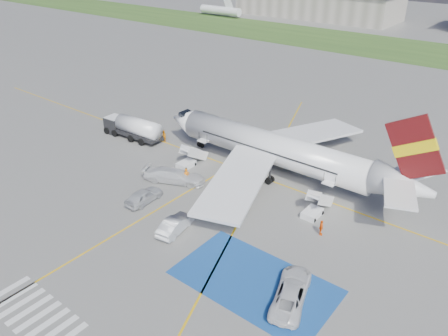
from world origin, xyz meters
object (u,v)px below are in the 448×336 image
(gpu_cart, at_px, (150,134))
(van_white_b, at_px, (174,174))
(fuel_tanker, at_px, (133,129))
(car_silver_b, at_px, (175,225))
(airliner, at_px, (282,151))
(van_white_a, at_px, (291,290))
(car_silver_a, at_px, (144,196))

(gpu_cart, height_order, van_white_b, van_white_b)
(fuel_tanker, relative_size, car_silver_b, 2.07)
(airliner, xyz_separation_m, van_white_a, (12.04, -17.83, -2.38))
(gpu_cart, height_order, van_white_a, van_white_a)
(car_silver_a, bearing_deg, fuel_tanker, -40.95)
(gpu_cart, xyz_separation_m, car_silver_b, (19.13, -14.37, 0.04))
(gpu_cart, relative_size, car_silver_a, 0.44)
(airliner, bearing_deg, fuel_tanker, -170.75)
(airliner, bearing_deg, van_white_b, -134.54)
(car_silver_a, bearing_deg, van_white_b, -87.53)
(airliner, relative_size, car_silver_a, 7.62)
(fuel_tanker, distance_m, van_white_b, 15.22)
(airliner, relative_size, fuel_tanker, 3.65)
(car_silver_a, xyz_separation_m, car_silver_b, (6.71, -1.81, -0.02))
(gpu_cart, bearing_deg, car_silver_b, -39.67)
(airliner, bearing_deg, van_white_a, -55.98)
(gpu_cart, distance_m, van_white_b, 13.79)
(car_silver_b, bearing_deg, van_white_a, 166.13)
(car_silver_b, bearing_deg, airliner, -107.28)
(gpu_cart, height_order, car_silver_b, gpu_cart)
(car_silver_b, xyz_separation_m, van_white_a, (14.16, -0.93, 0.21))
(van_white_a, bearing_deg, van_white_b, -39.69)
(car_silver_a, relative_size, van_white_a, 0.90)
(fuel_tanker, xyz_separation_m, van_white_a, (35.53, -14.00, -0.42))
(car_silver_a, bearing_deg, van_white_a, 169.09)
(airliner, bearing_deg, car_silver_b, -97.16)
(car_silver_a, distance_m, van_white_a, 21.04)
(gpu_cart, distance_m, van_white_a, 36.64)
(airliner, xyz_separation_m, gpu_cart, (-21.26, -2.53, -2.63))
(fuel_tanker, bearing_deg, car_silver_b, -34.70)
(airliner, bearing_deg, car_silver_a, -120.32)
(car_silver_a, distance_m, van_white_b, 5.58)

